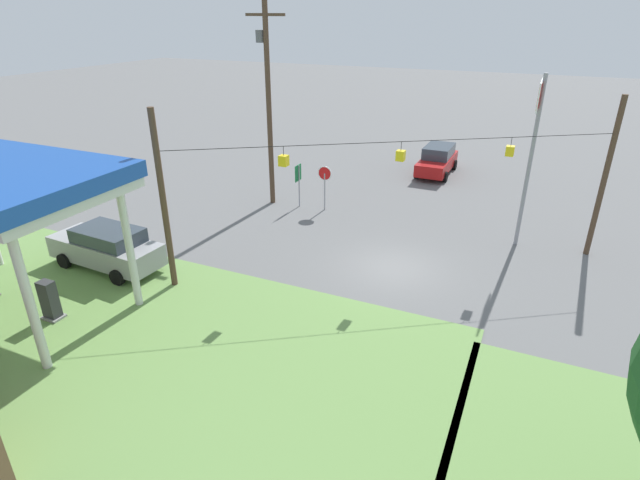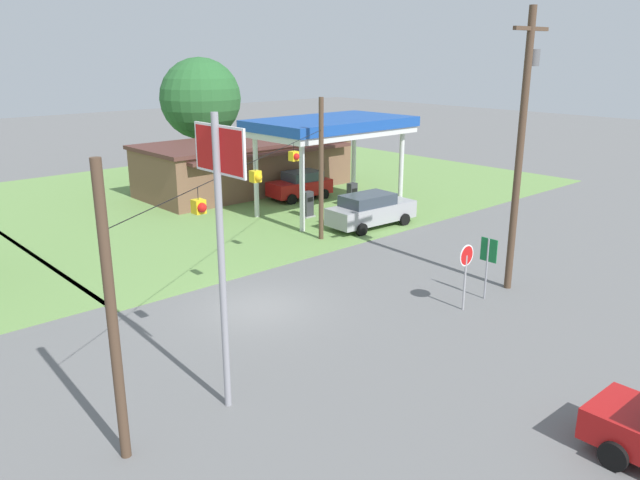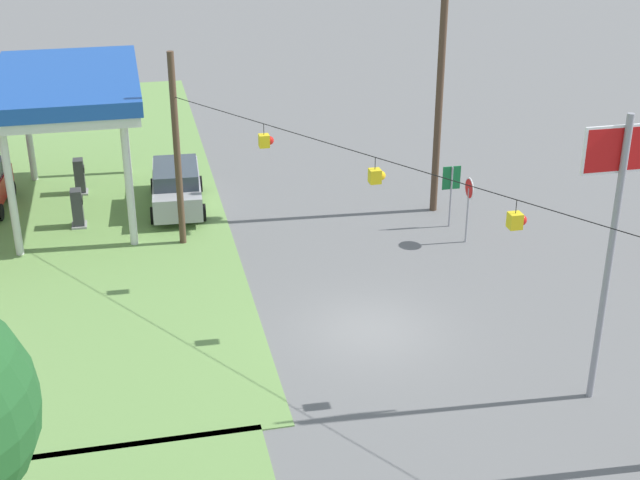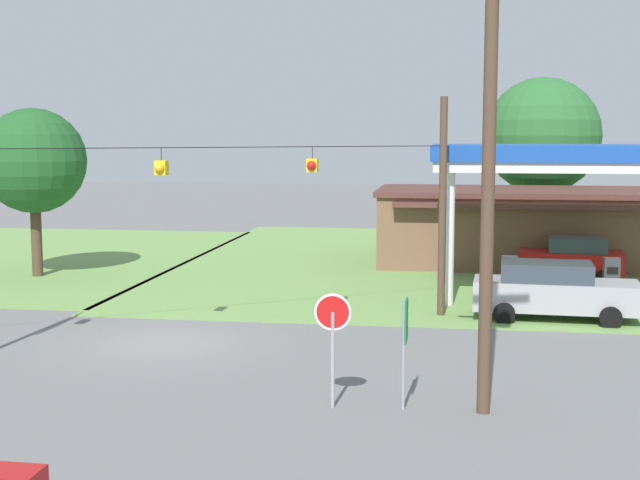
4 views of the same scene
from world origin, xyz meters
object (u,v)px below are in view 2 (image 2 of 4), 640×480
(car_at_pumps_front, at_px, (371,210))
(stop_sign_overhead, at_px, (221,206))
(route_sign, at_px, (488,256))
(stop_sign_roadside, at_px, (466,263))
(gas_station_store, at_px, (246,165))
(tree_behind_station, at_px, (201,99))
(fuel_pump_far, at_px, (352,196))
(car_at_pumps_rear, at_px, (300,185))
(fuel_pump_near, at_px, (308,205))
(gas_station_canopy, at_px, (331,128))
(utility_pole_main, at_px, (522,139))

(car_at_pumps_front, bearing_deg, stop_sign_overhead, -145.18)
(route_sign, bearing_deg, stop_sign_roadside, -176.72)
(gas_station_store, bearing_deg, stop_sign_overhead, -126.60)
(tree_behind_station, bearing_deg, stop_sign_overhead, -120.87)
(fuel_pump_far, relative_size, tree_behind_station, 0.17)
(fuel_pump_far, bearing_deg, stop_sign_overhead, -143.27)
(gas_station_store, bearing_deg, car_at_pumps_rear, -78.24)
(car_at_pumps_front, xyz_separation_m, route_sign, (-4.13, -9.98, 0.75))
(stop_sign_roadside, bearing_deg, gas_station_store, -105.66)
(gas_station_store, relative_size, car_at_pumps_rear, 3.42)
(stop_sign_overhead, xyz_separation_m, route_sign, (11.57, -0.30, -3.78))
(stop_sign_overhead, distance_m, route_sign, 12.17)
(fuel_pump_near, bearing_deg, tree_behind_station, 80.77)
(gas_station_store, distance_m, fuel_pump_far, 8.66)
(fuel_pump_far, bearing_deg, gas_station_store, 102.28)
(car_at_pumps_front, distance_m, stop_sign_roadside, 11.59)
(fuel_pump_far, relative_size, car_at_pumps_front, 0.29)
(gas_station_canopy, bearing_deg, route_sign, -108.99)
(gas_station_store, relative_size, fuel_pump_near, 9.44)
(stop_sign_roadside, bearing_deg, utility_pole_main, -177.60)
(car_at_pumps_rear, bearing_deg, fuel_pump_far, 108.46)
(car_at_pumps_front, distance_m, stop_sign_overhead, 18.99)
(gas_station_canopy, distance_m, tree_behind_station, 14.89)
(gas_station_canopy, bearing_deg, car_at_pumps_rear, 76.70)
(car_at_pumps_front, relative_size, car_at_pumps_rear, 1.25)
(gas_station_store, distance_m, route_sign, 22.70)
(fuel_pump_far, bearing_deg, gas_station_canopy, 179.95)
(fuel_pump_near, relative_size, car_at_pumps_rear, 0.36)
(fuel_pump_far, xyz_separation_m, route_sign, (-6.53, -13.80, 0.99))
(route_sign, bearing_deg, stop_sign_overhead, 178.54)
(route_sign, distance_m, tree_behind_station, 29.45)
(fuel_pump_near, bearing_deg, gas_station_store, 78.37)
(gas_station_canopy, distance_m, route_sign, 14.96)
(car_at_pumps_rear, height_order, tree_behind_station, tree_behind_station)
(car_at_pumps_front, distance_m, utility_pole_main, 11.38)
(gas_station_canopy, relative_size, fuel_pump_far, 6.07)
(fuel_pump_near, relative_size, route_sign, 0.63)
(fuel_pump_near, height_order, tree_behind_station, tree_behind_station)
(gas_station_store, bearing_deg, gas_station_canopy, -89.66)
(stop_sign_roadside, height_order, route_sign, stop_sign_roadside)
(gas_station_store, height_order, fuel_pump_near, gas_station_store)
(fuel_pump_near, xyz_separation_m, tree_behind_station, (2.42, 14.86, 5.06))
(car_at_pumps_rear, xyz_separation_m, stop_sign_roadside, (-7.20, -17.71, 0.88))
(car_at_pumps_front, height_order, route_sign, route_sign)
(fuel_pump_far, distance_m, car_at_pumps_rear, 3.93)
(gas_station_store, relative_size, tree_behind_station, 1.63)
(fuel_pump_far, bearing_deg, utility_pole_main, -109.34)
(stop_sign_roadside, xyz_separation_m, route_sign, (1.55, 0.09, -0.10))
(gas_station_store, height_order, tree_behind_station, tree_behind_station)
(gas_station_store, xyz_separation_m, stop_sign_roadside, (-6.25, -22.29, 0.09))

